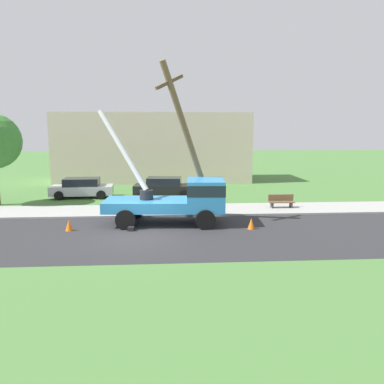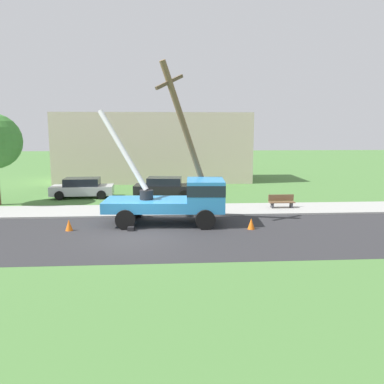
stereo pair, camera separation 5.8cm
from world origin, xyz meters
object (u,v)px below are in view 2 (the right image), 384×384
object	(u,v)px
leaning_utility_pole	(189,142)
parked_sedan_black	(165,187)
traffic_cone_behind	(69,225)
utility_truck	(181,197)
traffic_cone_ahead	(251,224)
parked_sedan_silver	(82,188)
park_bench	(281,202)

from	to	relation	value
leaning_utility_pole	parked_sedan_black	world-z (taller)	leaning_utility_pole
traffic_cone_behind	parked_sedan_black	world-z (taller)	parked_sedan_black
utility_truck	traffic_cone_ahead	xyz separation A→B (m)	(3.47, -1.39, -1.13)
parked_sedan_silver	utility_truck	bearing A→B (deg)	-50.69
park_bench	parked_sedan_black	bearing A→B (deg)	145.23
leaning_utility_pole	traffic_cone_behind	world-z (taller)	leaning_utility_pole
utility_truck	traffic_cone_behind	size ratio (longest dim) A/B	12.05
utility_truck	traffic_cone_behind	distance (m)	5.74
traffic_cone_ahead	parked_sedan_silver	world-z (taller)	parked_sedan_silver
traffic_cone_behind	parked_sedan_black	size ratio (longest dim) A/B	0.12
utility_truck	traffic_cone_behind	world-z (taller)	utility_truck
utility_truck	parked_sedan_black	world-z (taller)	utility_truck
parked_sedan_silver	leaning_utility_pole	bearing A→B (deg)	-46.13
traffic_cone_ahead	park_bench	bearing A→B (deg)	58.16
traffic_cone_behind	park_bench	xyz separation A→B (m)	(11.93, 4.42, 0.18)
utility_truck	parked_sedan_silver	size ratio (longest dim) A/B	1.51
park_bench	traffic_cone_ahead	bearing A→B (deg)	-121.84
traffic_cone_ahead	parked_sedan_silver	distance (m)	14.21
traffic_cone_ahead	traffic_cone_behind	xyz separation A→B (m)	(-8.99, 0.30, 0.00)
leaning_utility_pole	park_bench	xyz separation A→B (m)	(5.90, 2.62, -3.80)
traffic_cone_behind	parked_sedan_silver	distance (m)	9.56
leaning_utility_pole	parked_sedan_silver	size ratio (longest dim) A/B	1.87
leaning_utility_pole	traffic_cone_ahead	xyz separation A→B (m)	(2.97, -2.11, -3.98)
traffic_cone_ahead	traffic_cone_behind	bearing A→B (deg)	178.07
traffic_cone_behind	park_bench	distance (m)	12.72
traffic_cone_behind	parked_sedan_black	bearing A→B (deg)	63.91
leaning_utility_pole	park_bench	world-z (taller)	leaning_utility_pole
parked_sedan_silver	park_bench	size ratio (longest dim) A/B	2.79
leaning_utility_pole	traffic_cone_ahead	distance (m)	5.39
utility_truck	parked_sedan_silver	xyz separation A→B (m)	(-6.85, 8.37, -0.70)
traffic_cone_ahead	utility_truck	bearing A→B (deg)	158.19
traffic_cone_behind	parked_sedan_black	xyz separation A→B (m)	(4.64, 9.48, 0.43)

